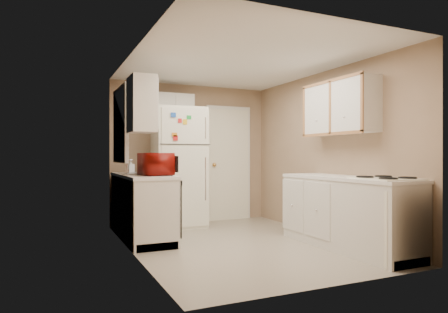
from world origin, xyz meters
name	(u,v)px	position (x,y,z in m)	size (l,w,h in m)	color
floor	(239,243)	(0.00, 0.00, 0.00)	(3.80, 3.80, 0.00)	#B0A591
ceiling	(239,62)	(0.00, 0.00, 2.40)	(3.80, 3.80, 0.00)	white
wall_left	(133,152)	(-1.40, 0.00, 1.20)	(3.80, 3.80, 0.00)	tan
wall_right	(325,153)	(1.40, 0.00, 1.20)	(3.80, 3.80, 0.00)	tan
wall_back	(191,154)	(0.00, 1.90, 1.20)	(2.80, 2.80, 0.00)	tan
wall_front	(334,151)	(0.00, -1.90, 1.20)	(2.80, 2.80, 0.00)	tan
left_counter	(142,206)	(-1.10, 0.90, 0.45)	(0.60, 1.80, 0.90)	silver
dishwasher	(174,207)	(-0.81, 0.30, 0.49)	(0.03, 0.58, 0.72)	black
sink	(139,176)	(-1.10, 1.05, 0.86)	(0.54, 0.74, 0.16)	gray
microwave	(156,164)	(-1.00, 0.48, 1.05)	(0.30, 0.54, 0.36)	maroon
soap_bottle	(131,166)	(-1.15, 1.44, 1.00)	(0.09, 0.09, 0.20)	white
window_blinds	(121,125)	(-1.36, 1.05, 1.60)	(0.10, 0.98, 1.08)	silver
upper_cabinet_left	(142,104)	(-1.25, 0.22, 1.80)	(0.30, 0.45, 0.70)	silver
refrigerator	(178,167)	(-0.35, 1.57, 0.97)	(0.80, 0.78, 1.94)	white
cabinet_over_fridge	(172,106)	(-0.40, 1.75, 2.00)	(0.70, 0.30, 0.40)	silver
interior_door	(229,163)	(0.70, 1.86, 1.02)	(0.86, 0.06, 2.08)	white
right_counter	(346,212)	(1.10, -0.80, 0.45)	(0.60, 2.00, 0.90)	silver
stove	(386,224)	(1.11, -1.43, 0.41)	(0.54, 0.67, 0.81)	white
upper_cabinet_right	(340,108)	(1.25, -0.50, 1.80)	(0.30, 1.20, 0.70)	silver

